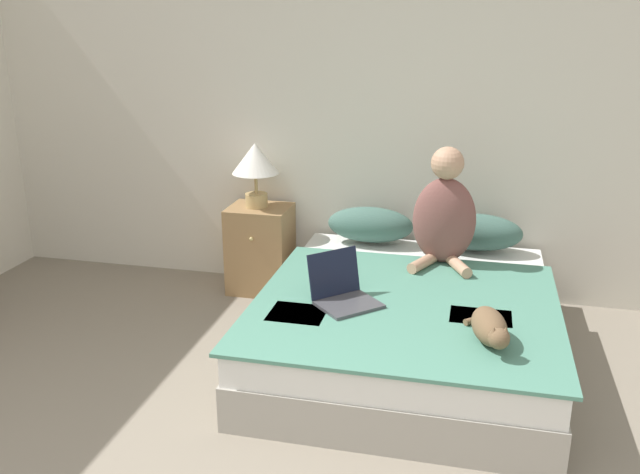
# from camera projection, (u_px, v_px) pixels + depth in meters

# --- Properties ---
(wall_back) EXTENTS (6.18, 0.05, 2.55)m
(wall_back) POSITION_uv_depth(u_px,v_px,m) (333.00, 115.00, 4.80)
(wall_back) COLOR beige
(wall_back) RESTS_ON ground_plane
(bed) EXTENTS (1.68, 1.99, 0.43)m
(bed) POSITION_uv_depth(u_px,v_px,m) (407.00, 325.00, 4.00)
(bed) COLOR #9E998E
(bed) RESTS_ON ground_plane
(pillow_near) EXTENTS (0.60, 0.28, 0.25)m
(pillow_near) POSITION_uv_depth(u_px,v_px,m) (370.00, 225.00, 4.74)
(pillow_near) COLOR #42665B
(pillow_near) RESTS_ON bed
(pillow_far) EXTENTS (0.60, 0.28, 0.25)m
(pillow_far) POSITION_uv_depth(u_px,v_px,m) (477.00, 232.00, 4.58)
(pillow_far) COLOR #42665B
(pillow_far) RESTS_ON bed
(person_sitting) EXTENTS (0.40, 0.39, 0.75)m
(person_sitting) POSITION_uv_depth(u_px,v_px,m) (444.00, 214.00, 4.28)
(person_sitting) COLOR brown
(person_sitting) RESTS_ON bed
(cat_tabby) EXTENTS (0.24, 0.51, 0.16)m
(cat_tabby) POSITION_uv_depth(u_px,v_px,m) (490.00, 327.00, 3.29)
(cat_tabby) COLOR brown
(cat_tabby) RESTS_ON bed
(laptop_open) EXTENTS (0.45, 0.45, 0.27)m
(laptop_open) POSITION_uv_depth(u_px,v_px,m) (343.00, 293.00, 3.75)
(laptop_open) COLOR #424247
(laptop_open) RESTS_ON bed
(nightstand) EXTENTS (0.44, 0.40, 0.64)m
(nightstand) POSITION_uv_depth(u_px,v_px,m) (260.00, 249.00, 4.97)
(nightstand) COLOR #937047
(nightstand) RESTS_ON ground_plane
(table_lamp) EXTENTS (0.33, 0.33, 0.46)m
(table_lamp) POSITION_uv_depth(u_px,v_px,m) (255.00, 162.00, 4.77)
(table_lamp) COLOR tan
(table_lamp) RESTS_ON nightstand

